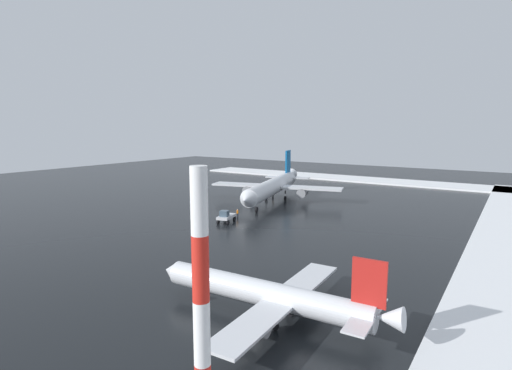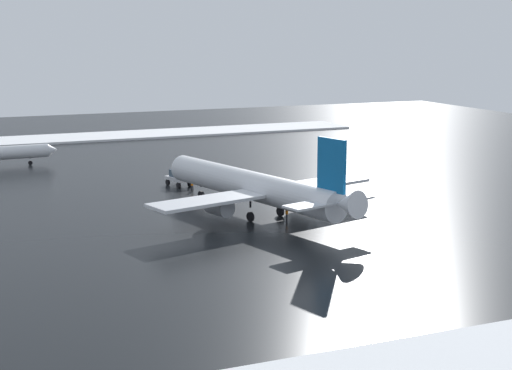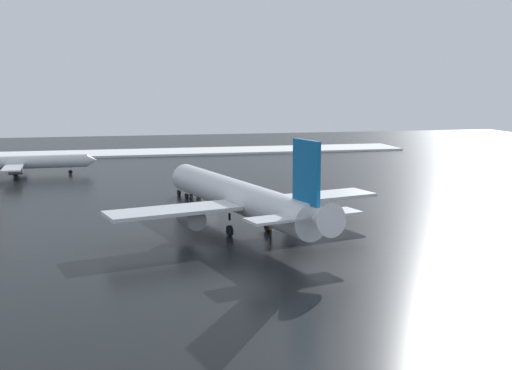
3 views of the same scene
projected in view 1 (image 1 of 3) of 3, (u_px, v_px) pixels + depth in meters
ground_plane at (238, 215)px, 82.44m from camera, size 240.00×240.00×0.00m
snow_bank_right at (352, 179)px, 137.72m from camera, size 14.00×116.00×0.49m
airplane_parked_portside at (273, 186)px, 95.93m from camera, size 38.78×32.57×11.69m
airplane_far_rear at (269, 294)px, 37.47m from camera, size 20.96×25.29×7.51m
pushback_tug at (226, 216)px, 75.48m from camera, size 5.01×3.29×2.50m
ground_crew_beside_wing at (238, 213)px, 79.95m from camera, size 0.36×0.36×1.71m
ground_crew_near_tug at (273, 195)px, 101.36m from camera, size 0.36×0.36×1.71m
antenna_mast at (203, 364)px, 16.57m from camera, size 0.70×0.70×16.59m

